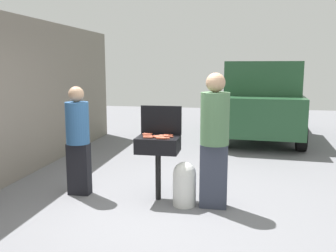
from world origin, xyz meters
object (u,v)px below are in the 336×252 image
Objects in this scene: hot_dog_7 at (148,136)px; person_right at (214,136)px; hot_dog_3 at (154,137)px; hot_dog_12 at (160,137)px; parked_minivan at (262,99)px; bbq_grill at (158,147)px; hot_dog_11 at (148,134)px; hot_dog_2 at (159,137)px; person_left at (78,137)px; propane_tank at (184,183)px; hot_dog_5 at (169,136)px; hot_dog_6 at (147,134)px; hot_dog_10 at (165,138)px; hot_dog_0 at (168,135)px; hot_dog_8 at (164,136)px; hot_dog_4 at (148,137)px; hot_dog_9 at (161,138)px; hot_dog_1 at (158,136)px.

hot_dog_7 is 0.07× the size of person_right.
person_right is (0.84, -0.08, 0.06)m from hot_dog_3.
parked_minivan is at bearing 71.80° from hot_dog_12.
hot_dog_11 is at bearing 142.38° from bbq_grill.
hot_dog_2 is 1.00× the size of hot_dog_11.
person_left is at bearing -172.39° from hot_dog_11.
propane_tank is at bearing -4.28° from person_right.
hot_dog_5 and hot_dog_6 have the same top height.
hot_dog_10 is 1.00× the size of hot_dog_11.
hot_dog_8 is (-0.05, -0.05, 0.00)m from hot_dog_0.
hot_dog_4 is at bearing -133.48° from bbq_grill.
hot_dog_2 is 0.15m from hot_dog_8.
propane_tank is (0.33, -0.21, -0.61)m from hot_dog_8.
person_right is 0.41× the size of parked_minivan.
hot_dog_4 is 0.20m from hot_dog_9.
person_left is at bearing 63.74° from parked_minivan.
hot_dog_11 is at bearing 173.16° from hot_dog_0.
hot_dog_2 is 0.03× the size of parked_minivan.
person_left reaches higher than hot_dog_7.
hot_dog_7 is at bearing -175.72° from hot_dog_1.
hot_dog_3 is at bearing -8.60° from person_left.
hot_dog_3 is at bearing -47.16° from hot_dog_6.
hot_dog_2 and hot_dog_6 have the same top height.
hot_dog_0 is 0.07m from hot_dog_8.
hot_dog_8 is 0.07× the size of person_right.
person_left reaches higher than hot_dog_6.
hot_dog_3 is 1.00× the size of hot_dog_5.
hot_dog_1 is 1.00× the size of hot_dog_7.
person_right reaches higher than hot_dog_2.
hot_dog_2 and hot_dog_5 have the same top height.
hot_dog_8 is (0.19, 0.18, 0.00)m from hot_dog_4.
hot_dog_0 is 0.16m from hot_dog_1.
hot_dog_0 is at bearing 64.39° from hot_dog_2.
hot_dog_4 is at bearing -148.90° from hot_dog_12.
bbq_grill is 7.10× the size of hot_dog_3.
hot_dog_8 is at bearing 105.99° from hot_dog_10.
bbq_grill is 7.10× the size of hot_dog_6.
hot_dog_10 is (0.13, -0.13, 0.16)m from bbq_grill.
hot_dog_11 is at bearing 141.78° from hot_dog_12.
hot_dog_0 and hot_dog_3 have the same top height.
hot_dog_1 is 0.23m from hot_dog_11.
hot_dog_3 is 0.03× the size of parked_minivan.
parked_minivan reaches higher than bbq_grill.
hot_dog_12 is 0.07× the size of person_right.
hot_dog_12 is at bearing 75.39° from parked_minivan.
hot_dog_3 and hot_dog_4 have the same top height.
bbq_grill is 7.10× the size of hot_dog_7.
hot_dog_8 is 0.27m from hot_dog_11.
person_left is (-1.03, -0.09, -0.05)m from hot_dog_6.
hot_dog_2 is 0.72m from propane_tank.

